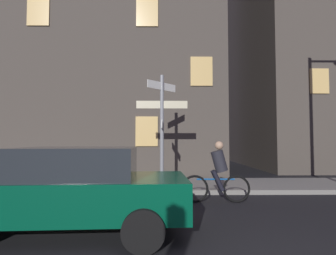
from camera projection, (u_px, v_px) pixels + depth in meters
The scene contains 6 objects.
sidewalk_kerb at pixel (196, 185), 9.46m from camera, with size 40.00×2.66×0.14m, color gray.
signpost at pixel (162, 122), 8.56m from camera, with size 1.61×1.38×3.56m.
car_side_parked at pixel (67, 189), 4.75m from camera, with size 4.44×2.08×1.51m.
cyclist at pixel (218, 174), 7.18m from camera, with size 1.82×0.33×1.61m.
building_left_block at pixel (113, 14), 15.62m from camera, with size 11.16×8.67×17.77m.
building_right_block at pixel (336, 32), 18.16m from camera, with size 12.34×9.93×17.71m.
Camera 1 is at (-1.11, -2.79, 1.63)m, focal length 29.14 mm.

